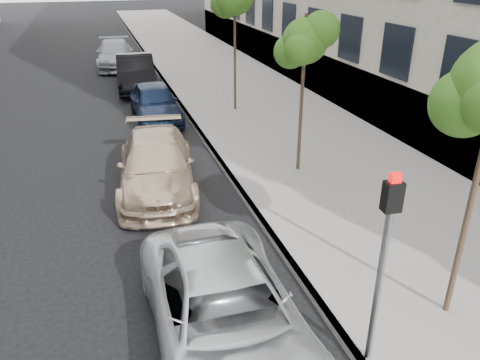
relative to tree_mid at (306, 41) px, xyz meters
name	(u,v)px	position (x,y,z in m)	size (l,w,h in m)	color
sidewalk	(207,65)	(1.07, 16.00, -3.73)	(6.40, 72.00, 0.14)	gray
curb	(155,68)	(-2.05, 16.00, -3.73)	(0.15, 72.00, 0.14)	#9E9B93
tree_mid	(306,41)	(0.00, 0.00, 0.00)	(1.59, 1.39, 4.45)	#38281C
signal_pole	(384,251)	(-1.93, -7.06, -1.71)	(0.25, 0.20, 3.13)	#939699
minivan	(226,314)	(-3.93, -6.08, -3.11)	(2.30, 4.98, 1.39)	silver
suv	(156,165)	(-4.15, 0.16, -3.09)	(2.00, 4.91, 1.42)	#CAAE90
sedan_blue	(155,102)	(-3.33, 6.41, -3.08)	(1.70, 4.23, 1.44)	#111E38
sedan_black	(136,73)	(-3.54, 11.61, -2.98)	(1.74, 4.98, 1.64)	black
sedan_rear	(115,54)	(-4.16, 17.32, -3.04)	(2.13, 5.23, 1.52)	gray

